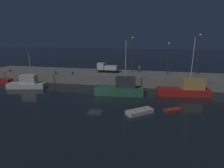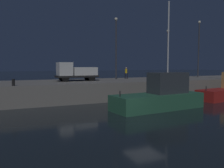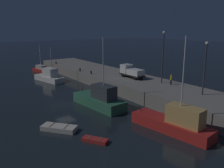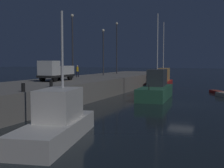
% 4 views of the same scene
% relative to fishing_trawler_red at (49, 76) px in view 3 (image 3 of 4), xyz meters
% --- Properties ---
extents(ground_plane, '(320.00, 320.00, 0.00)m').
position_rel_fishing_trawler_red_xyz_m(ground_plane, '(16.35, -4.08, -1.04)').
color(ground_plane, black).
extents(pier_quay, '(66.54, 9.29, 2.14)m').
position_rel_fishing_trawler_red_xyz_m(pier_quay, '(16.35, 9.63, 0.03)').
color(pier_quay, gray).
rests_on(pier_quay, ground).
extents(fishing_trawler_red, '(8.12, 4.02, 7.30)m').
position_rel_fishing_trawler_red_xyz_m(fishing_trawler_red, '(0.00, 0.00, 0.00)').
color(fishing_trawler_red, silver).
rests_on(fishing_trawler_red, ground).
extents(fishing_boat_blue, '(9.28, 3.81, 10.04)m').
position_rel_fishing_trawler_red_xyz_m(fishing_boat_blue, '(20.46, -0.40, 0.14)').
color(fishing_boat_blue, '#2D6647').
rests_on(fishing_boat_blue, ground).
extents(fishing_boat_white, '(9.79, 3.72, 10.54)m').
position_rel_fishing_trawler_red_xyz_m(fishing_boat_white, '(32.51, 1.60, 0.11)').
color(fishing_boat_white, red).
rests_on(fishing_boat_white, ground).
extents(fishing_boat_orange, '(7.36, 3.41, 7.06)m').
position_rel_fishing_trawler_red_xyz_m(fishing_boat_orange, '(-10.90, 2.46, -0.39)').
color(fishing_boat_orange, red).
rests_on(fishing_boat_orange, ground).
extents(dinghy_orange_near, '(4.06, 3.67, 0.59)m').
position_rel_fishing_trawler_red_xyz_m(dinghy_orange_near, '(24.53, -8.57, -0.77)').
color(dinghy_orange_near, beige).
rests_on(dinghy_orange_near, ground).
extents(rowboat_white_mid, '(2.78, 2.22, 0.40)m').
position_rel_fishing_trawler_red_xyz_m(rowboat_white_mid, '(29.24, -6.74, -0.86)').
color(rowboat_white_mid, '#B22823').
rests_on(rowboat_white_mid, ground).
extents(lamp_post_west, '(0.44, 0.44, 8.58)m').
position_rel_fishing_trawler_red_xyz_m(lamp_post_west, '(21.41, 11.42, 6.07)').
color(lamp_post_west, '#38383D').
rests_on(lamp_post_west, pier_quay).
extents(lamp_post_east, '(0.44, 0.44, 7.35)m').
position_rel_fishing_trawler_red_xyz_m(lamp_post_east, '(29.72, 10.64, 5.43)').
color(lamp_post_east, '#38383D').
rests_on(lamp_post_east, pier_quay).
extents(utility_truck, '(5.23, 2.01, 2.32)m').
position_rel_fishing_trawler_red_xyz_m(utility_truck, '(15.15, 10.03, 2.26)').
color(utility_truck, black).
rests_on(utility_truck, pier_quay).
extents(dockworker, '(0.42, 0.42, 1.67)m').
position_rel_fishing_trawler_red_xyz_m(dockworker, '(23.17, 11.70, 2.05)').
color(dockworker, black).
rests_on(dockworker, pier_quay).
extents(bollard_west, '(0.28, 0.28, 0.57)m').
position_rel_fishing_trawler_red_xyz_m(bollard_west, '(-8.88, 5.36, 1.39)').
color(bollard_west, black).
rests_on(bollard_west, pier_quay).
extents(bollard_central, '(0.28, 0.28, 0.65)m').
position_rel_fishing_trawler_red_xyz_m(bollard_central, '(7.86, 5.71, 1.42)').
color(bollard_central, black).
rests_on(bollard_central, pier_quay).
extents(bollard_east, '(0.28, 0.28, 0.64)m').
position_rel_fishing_trawler_red_xyz_m(bollard_east, '(3.80, 5.40, 1.42)').
color(bollard_east, black).
rests_on(bollard_east, pier_quay).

